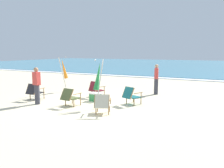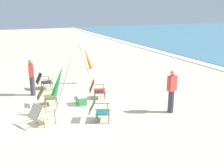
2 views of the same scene
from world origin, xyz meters
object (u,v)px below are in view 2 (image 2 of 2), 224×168
object	(u,v)px
beach_chair_front_right	(46,96)
umbrella_furled_orange	(88,58)
umbrella_furled_green	(59,81)
person_by_waterline	(172,91)
cooler_box	(81,100)
beach_chair_front_left	(96,89)
person_near_chairs	(32,77)
beach_chair_mid_center	(98,109)
beach_chair_back_right	(41,114)
beach_chair_back_left	(43,80)

from	to	relation	value
beach_chair_front_right	umbrella_furled_orange	xyz separation A→B (m)	(-2.32, 2.53, 0.91)
umbrella_furled_green	person_by_waterline	distance (m)	4.14
umbrella_furled_orange	cooler_box	distance (m)	3.22
beach_chair_front_left	person_near_chairs	world-z (taller)	person_near_chairs
person_by_waterline	umbrella_furled_green	bearing A→B (deg)	-109.39
beach_chair_mid_center	person_near_chairs	world-z (taller)	person_near_chairs
beach_chair_back_right	umbrella_furled_green	xyz separation A→B (m)	(-0.61, 0.78, 0.89)
beach_chair_back_right	beach_chair_mid_center	size ratio (longest dim) A/B	1.04
beach_chair_front_left	beach_chair_mid_center	size ratio (longest dim) A/B	0.93
umbrella_furled_orange	cooler_box	bearing A→B (deg)	-23.61
person_by_waterline	beach_chair_mid_center	bearing A→B (deg)	-97.30
beach_chair_back_left	person_near_chairs	xyz separation A→B (m)	(0.77, -0.59, 0.41)
beach_chair_front_left	beach_chair_back_left	world-z (taller)	beach_chair_front_left
beach_chair_back_right	umbrella_furled_orange	world-z (taller)	umbrella_furled_orange
beach_chair_mid_center	person_by_waterline	distance (m)	2.83
person_by_waterline	person_near_chairs	bearing A→B (deg)	-132.22
person_near_chairs	beach_chair_back_left	bearing A→B (deg)	142.60
beach_chair_mid_center	umbrella_furled_orange	bearing A→B (deg)	166.09
beach_chair_back_left	person_near_chairs	distance (m)	1.05
beach_chair_back_right	umbrella_furled_green	distance (m)	1.33
beach_chair_back_right	person_near_chairs	world-z (taller)	person_near_chairs
beach_chair_front_left	beach_chair_mid_center	distance (m)	2.32
beach_chair_back_left	cooler_box	world-z (taller)	beach_chair_back_left
person_by_waterline	cooler_box	world-z (taller)	person_by_waterline
beach_chair_front_left	umbrella_furled_orange	distance (m)	2.53
umbrella_furled_orange	beach_chair_front_left	bearing A→B (deg)	-9.70
beach_chair_back_left	beach_chair_back_right	size ratio (longest dim) A/B	0.85
umbrella_furled_green	person_by_waterline	world-z (taller)	umbrella_furled_green
umbrella_furled_green	umbrella_furled_orange	size ratio (longest dim) A/B	0.99
beach_chair_front_left	cooler_box	size ratio (longest dim) A/B	1.70
beach_chair_front_left	beach_chair_front_right	xyz separation A→B (m)	(-0.00, -2.13, -0.01)
beach_chair_back_left	person_near_chairs	world-z (taller)	person_near_chairs
beach_chair_mid_center	person_near_chairs	xyz separation A→B (m)	(-3.74, -1.74, 0.41)
umbrella_furled_orange	person_near_chairs	distance (m)	3.01
umbrella_furled_green	cooler_box	bearing A→B (deg)	126.57
umbrella_furled_orange	person_near_chairs	size ratio (longest dim) A/B	1.25
person_near_chairs	beach_chair_front_right	bearing A→B (deg)	12.18
umbrella_furled_orange	umbrella_furled_green	bearing A→B (deg)	-32.32
beach_chair_mid_center	umbrella_furled_green	size ratio (longest dim) A/B	0.45
beach_chair_mid_center	umbrella_furled_orange	size ratio (longest dim) A/B	0.44
beach_chair_back_left	beach_chair_front_right	distance (m)	2.32
person_near_chairs	cooler_box	size ratio (longest dim) A/B	3.33
beach_chair_mid_center	cooler_box	bearing A→B (deg)	-177.20
beach_chair_front_right	person_near_chairs	world-z (taller)	person_near_chairs
umbrella_furled_green	beach_chair_back_right	bearing A→B (deg)	-51.73
umbrella_furled_green	person_near_chairs	xyz separation A→B (m)	(-2.73, -0.64, -0.47)
beach_chair_front_left	cooler_box	bearing A→B (deg)	-61.55
beach_chair_front_right	umbrella_furled_green	xyz separation A→B (m)	(1.20, 0.31, 0.89)
beach_chair_front_left	beach_chair_back_left	size ratio (longest dim) A/B	1.05
beach_chair_back_right	beach_chair_front_right	distance (m)	1.87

